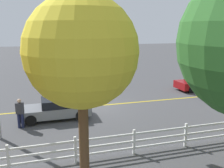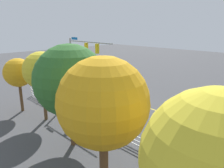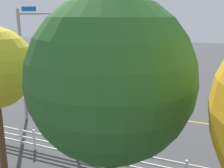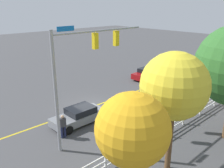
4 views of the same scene
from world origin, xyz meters
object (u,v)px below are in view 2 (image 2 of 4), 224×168
car_0 (214,133)px  car_2 (102,95)px  tree_2 (215,163)px  pedestrian (85,91)px  tree_1 (42,71)px  tree_4 (70,81)px  tree_0 (18,73)px  tree_3 (103,103)px

car_0 → car_2: size_ratio=1.02×
tree_2 → car_0: bearing=-72.5°
pedestrian → tree_2: tree_2 is taller
pedestrian → tree_1: (-2.45, 6.69, 3.89)m
car_0 → tree_2: size_ratio=0.61×
tree_2 → tree_4: (10.62, -2.23, 0.15)m
car_2 → tree_1: size_ratio=0.65×
tree_0 → tree_2: bearing=173.4°
pedestrian → tree_1: 8.12m
car_2 → tree_3: 15.70m
tree_0 → tree_3: bearing=173.5°
tree_0 → car_0: bearing=-153.9°
car_2 → tree_4: tree_4 is taller
tree_1 → tree_2: 16.53m
tree_2 → tree_4: size_ratio=0.94×
tree_0 → tree_4: 9.42m
pedestrian → tree_3: size_ratio=0.23×
tree_2 → tree_1: bearing=-10.5°
car_0 → tree_0: size_ratio=0.77×
car_2 → tree_0: tree_0 is taller
pedestrian → tree_0: 8.16m
car_2 → tree_4: 11.30m
car_2 → tree_3: tree_3 is taller
car_0 → tree_1: (12.94, 7.49, 4.20)m
tree_4 → car_0: bearing=-131.5°
pedestrian → tree_3: bearing=-109.0°
car_0 → tree_1: 15.53m
tree_4 → tree_0: bearing=-0.5°
pedestrian → tree_0: (1.30, 7.38, 3.21)m
pedestrian → tree_4: bearing=-117.3°
car_2 → car_0: bearing=178.6°
pedestrian → tree_4: 11.74m
car_0 → tree_0: (16.69, 8.18, 3.52)m
tree_3 → tree_2: bearing=173.2°
tree_1 → tree_3: size_ratio=0.88×
tree_3 → tree_1: bearing=-12.3°
pedestrian → tree_2: bearing=-102.0°
tree_0 → tree_1: bearing=-169.5°
pedestrian → car_0: bearing=-71.6°
tree_1 → pedestrian: bearing=-69.9°
car_2 → tree_0: (3.30, 8.37, 3.51)m
tree_0 → tree_2: (-20.00, 2.31, 0.74)m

